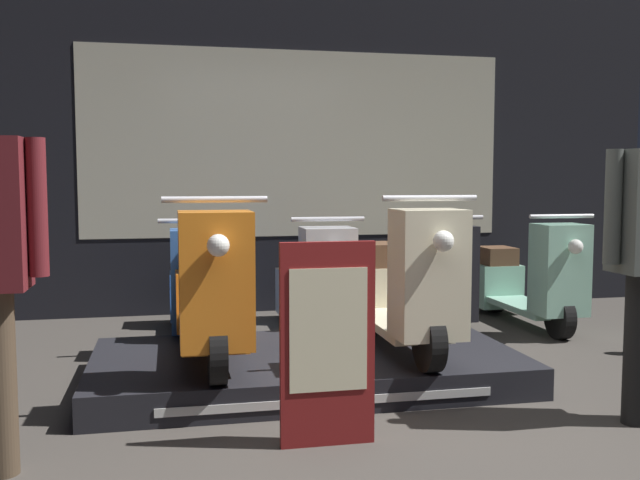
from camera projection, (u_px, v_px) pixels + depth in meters
The scene contains 10 objects.
ground_plane at pixel (428, 442), 3.34m from camera, with size 30.00×30.00×0.00m, color #423D38.
shop_wall_back at pixel (297, 139), 6.60m from camera, with size 7.08×0.09×3.20m.
display_platform at pixel (306, 367), 4.32m from camera, with size 2.54×1.33×0.18m.
scooter_display_left at pixel (211, 294), 4.13m from camera, with size 0.53×1.54×0.96m.
scooter_display_right at pixel (399, 288), 4.36m from camera, with size 0.53×1.54×0.96m.
scooter_backrow_0 at pixel (196, 291), 5.40m from camera, with size 0.53×1.54×0.96m.
scooter_backrow_1 at pixel (314, 287), 5.58m from camera, with size 0.53×1.54×0.96m.
scooter_backrow_2 at pixel (424, 284), 5.77m from camera, with size 0.53×1.54×0.96m.
scooter_backrow_3 at pixel (527, 280), 5.96m from camera, with size 0.53×1.54×0.96m.
price_sign_board at pixel (328, 343), 3.26m from camera, with size 0.44×0.04×0.95m.
Camera 1 is at (-1.17, -3.07, 1.23)m, focal length 40.00 mm.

